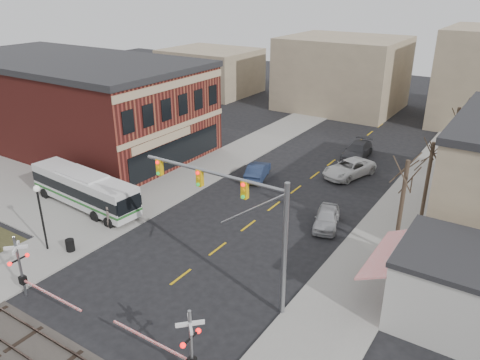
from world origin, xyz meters
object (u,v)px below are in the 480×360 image
object	(u,v)px
transit_bus	(84,189)
pedestrian_near	(109,217)
rr_crossing_west	(25,270)
car_c	(349,168)
pedestrian_far	(121,195)
car_b	(258,171)
car_d	(357,151)
car_a	(327,218)
rr_crossing_east	(184,344)
traffic_signal_mast	(242,211)
street_lamp	(40,205)
trash_bin	(70,245)

from	to	relation	value
transit_bus	pedestrian_near	world-z (taller)	transit_bus
rr_crossing_west	car_c	world-z (taller)	rr_crossing_west
car_c	pedestrian_far	distance (m)	21.15
car_b	car_d	world-z (taller)	car_d
pedestrian_far	car_b	bearing A→B (deg)	36.86
car_a	car_d	distance (m)	15.96
transit_bus	rr_crossing_east	size ratio (longest dim) A/B	2.01
car_b	pedestrian_near	xyz separation A→B (m)	(-4.25, -14.38, 0.23)
pedestrian_near	transit_bus	bearing A→B (deg)	66.73
transit_bus	traffic_signal_mast	bearing A→B (deg)	-10.08
traffic_signal_mast	rr_crossing_west	bearing A→B (deg)	-146.65
street_lamp	pedestrian_near	world-z (taller)	street_lamp
rr_crossing_east	rr_crossing_west	bearing A→B (deg)	-178.12
car_b	car_c	distance (m)	8.72
rr_crossing_west	car_b	distance (m)	22.92
rr_crossing_west	car_b	size ratio (longest dim) A/B	1.23
street_lamp	car_a	distance (m)	20.34
rr_crossing_east	car_d	bearing A→B (deg)	96.47
street_lamp	pedestrian_far	xyz separation A→B (m)	(-0.85, 7.74, -2.51)
street_lamp	trash_bin	world-z (taller)	street_lamp
traffic_signal_mast	rr_crossing_east	size ratio (longest dim) A/B	1.69
traffic_signal_mast	rr_crossing_east	world-z (taller)	traffic_signal_mast
car_a	rr_crossing_east	bearing A→B (deg)	-104.89
transit_bus	rr_crossing_west	bearing A→B (deg)	-55.33
street_lamp	car_b	bearing A→B (deg)	73.68
transit_bus	rr_crossing_west	distance (m)	12.07
pedestrian_near	pedestrian_far	distance (m)	3.86
car_d	transit_bus	bearing A→B (deg)	-124.71
traffic_signal_mast	street_lamp	size ratio (longest dim) A/B	1.98
trash_bin	pedestrian_far	bearing A→B (deg)	108.85
car_c	pedestrian_near	xyz separation A→B (m)	(-11.24, -19.58, 0.19)
traffic_signal_mast	car_b	distance (m)	18.79
street_lamp	pedestrian_far	bearing A→B (deg)	96.27
trash_bin	car_c	bearing A→B (deg)	64.84
car_c	car_a	bearing A→B (deg)	-60.13
pedestrian_far	rr_crossing_west	bearing A→B (deg)	-91.93
car_b	pedestrian_far	bearing A→B (deg)	42.96
pedestrian_far	pedestrian_near	bearing A→B (deg)	-79.63
trash_bin	traffic_signal_mast	bearing A→B (deg)	10.04
car_d	car_b	bearing A→B (deg)	-122.19
car_a	pedestrian_near	xyz separation A→B (m)	(-13.48, -9.18, 0.25)
transit_bus	street_lamp	distance (m)	7.04
transit_bus	car_c	bearing A→B (deg)	49.10
car_c	car_d	distance (m)	5.32
pedestrian_near	pedestrian_far	world-z (taller)	pedestrian_far
rr_crossing_west	car_d	xyz separation A→B (m)	(7.70, 33.21, -1.17)
car_b	car_d	xyz separation A→B (m)	(5.88, 10.40, 0.05)
transit_bus	street_lamp	world-z (taller)	street_lamp
rr_crossing_east	pedestrian_far	xyz separation A→B (m)	(-15.99, 11.27, -0.99)
car_d	pedestrian_far	distance (m)	24.82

